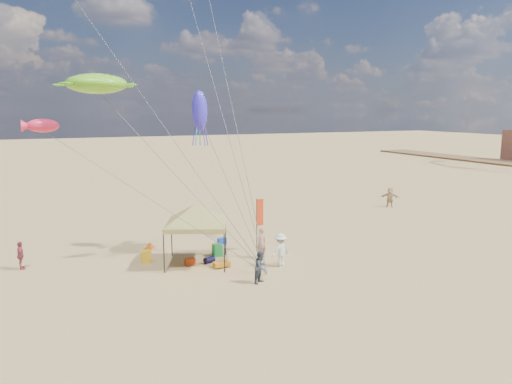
% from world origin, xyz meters
% --- Properties ---
extents(ground, '(280.00, 280.00, 0.00)m').
position_xyz_m(ground, '(0.00, 0.00, 0.00)').
color(ground, tan).
rests_on(ground, ground).
extents(canopy_tent, '(5.92, 5.92, 3.95)m').
position_xyz_m(canopy_tent, '(-3.21, 3.98, 3.29)').
color(canopy_tent, black).
rests_on(canopy_tent, ground).
extents(feather_flag, '(0.50, 0.09, 3.27)m').
position_xyz_m(feather_flag, '(1.07, 4.88, 2.17)').
color(feather_flag, black).
rests_on(feather_flag, ground).
extents(cooler_red, '(0.54, 0.38, 0.38)m').
position_xyz_m(cooler_red, '(-3.64, 3.87, 0.19)').
color(cooler_red, '#B3340E').
rests_on(cooler_red, ground).
extents(cooler_blue, '(0.54, 0.38, 0.38)m').
position_xyz_m(cooler_blue, '(-0.44, 7.27, 0.19)').
color(cooler_blue, '#163FB5').
rests_on(cooler_blue, ground).
extents(bag_navy, '(0.69, 0.54, 0.36)m').
position_xyz_m(bag_navy, '(-2.55, 3.76, 0.18)').
color(bag_navy, black).
rests_on(bag_navy, ground).
extents(bag_orange, '(0.54, 0.69, 0.36)m').
position_xyz_m(bag_orange, '(-4.99, 7.85, 0.18)').
color(bag_orange, orange).
rests_on(bag_orange, ground).
extents(chair_green, '(0.50, 0.50, 0.70)m').
position_xyz_m(chair_green, '(-1.66, 4.86, 0.35)').
color(chair_green, '#198D3A').
rests_on(chair_green, ground).
extents(chair_yellow, '(0.50, 0.50, 0.70)m').
position_xyz_m(chair_yellow, '(-5.76, 5.39, 0.35)').
color(chair_yellow, yellow).
rests_on(chair_yellow, ground).
extents(crate_grey, '(0.34, 0.30, 0.28)m').
position_xyz_m(crate_grey, '(-2.07, 3.07, 0.14)').
color(crate_grey, gray).
rests_on(crate_grey, ground).
extents(beach_cart, '(0.90, 0.50, 0.24)m').
position_xyz_m(beach_cart, '(-2.20, 2.73, 0.20)').
color(beach_cart, orange).
rests_on(beach_cart, ground).
extents(person_near_a, '(0.75, 0.57, 1.84)m').
position_xyz_m(person_near_a, '(0.52, 3.42, 0.92)').
color(person_near_a, tan).
rests_on(person_near_a, ground).
extents(person_near_b, '(1.01, 0.95, 1.65)m').
position_xyz_m(person_near_b, '(-1.30, -0.36, 0.82)').
color(person_near_b, '#3C4552').
rests_on(person_near_b, ground).
extents(person_near_c, '(1.33, 0.96, 1.85)m').
position_xyz_m(person_near_c, '(0.81, 1.57, 0.93)').
color(person_near_c, white).
rests_on(person_near_c, ground).
extents(person_far_a, '(0.45, 0.93, 1.54)m').
position_xyz_m(person_far_a, '(-12.15, 7.03, 0.77)').
color(person_far_a, '#9F3D47').
rests_on(person_far_a, ground).
extents(person_far_c, '(1.60, 1.48, 1.79)m').
position_xyz_m(person_far_c, '(17.46, 12.36, 0.89)').
color(person_far_c, tan).
rests_on(person_far_c, ground).
extents(turtle_kite, '(3.15, 2.59, 1.01)m').
position_xyz_m(turtle_kite, '(-8.05, 4.53, 9.81)').
color(turtle_kite, '#67C321').
rests_on(turtle_kite, ground).
extents(fish_kite, '(1.70, 1.21, 0.68)m').
position_xyz_m(fish_kite, '(-10.64, 5.16, 7.76)').
color(fish_kite, '#FF294F').
rests_on(fish_kite, ground).
extents(squid_kite, '(1.10, 1.10, 2.41)m').
position_xyz_m(squid_kite, '(-2.08, 6.41, 8.46)').
color(squid_kite, '#372BDA').
rests_on(squid_kite, ground).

